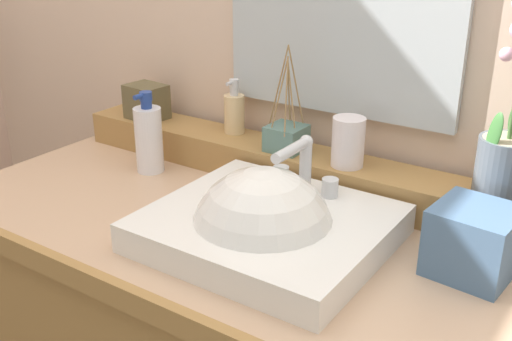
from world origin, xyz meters
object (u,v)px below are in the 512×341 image
Objects in this scene: trinket_box at (147,102)px; tissue_box at (474,241)px; soap_dispenser at (234,112)px; tumbler_cup at (348,142)px; lotion_bottle at (149,138)px; soap_bar at (249,176)px; potted_plant at (506,157)px; sink_basin at (265,234)px; reed_diffuser at (286,137)px.

tissue_box is at bearing -4.47° from trinket_box.
soap_dispenser is 1.25× the size of tumbler_cup.
soap_dispenser is at bearing 48.70° from lotion_bottle.
soap_bar is at bearing -136.57° from tumbler_cup.
tissue_box is at bearing -0.01° from soap_bar.
soap_bar is at bearing -163.01° from potted_plant.
tissue_box is (0.62, -0.18, -0.07)m from soap_dispenser.
trinket_box reaches higher than tissue_box.
potted_plant is 0.17m from tissue_box.
tissue_box is (0.34, 0.11, 0.04)m from sink_basin.
trinket_box is (-0.87, 0.01, -0.04)m from potted_plant.
soap_bar is at bearing -47.43° from soap_dispenser.
soap_dispenser reaches higher than lotion_bottle.
tissue_box is (0.45, -0.00, -0.01)m from soap_bar.
tissue_box is at bearing 18.85° from sink_basin.
reed_diffuser is (-0.15, 0.01, -0.02)m from tumbler_cup.
soap_dispenser is at bearing 172.74° from tumbler_cup.
potted_plant reaches higher than tissue_box.
tumbler_cup is at bearing 4.51° from trinket_box.
reed_diffuser is at bearing 113.88° from sink_basin.
soap_bar is 0.25m from soap_dispenser.
lotion_bottle is at bearing -40.65° from trinket_box.
soap_bar is 0.48m from potted_plant.
sink_basin is 0.36m from tissue_box.
potted_plant reaches higher than soap_bar.
potted_plant is (0.34, 0.25, 0.14)m from sink_basin.
tumbler_cup is at bearing 179.54° from potted_plant.
lotion_bottle is at bearing -131.30° from soap_dispenser.
reed_diffuser is 0.41m from trinket_box.
potted_plant is (0.45, 0.14, 0.09)m from soap_bar.
soap_bar is (-0.11, 0.11, 0.05)m from sink_basin.
soap_bar is at bearing -14.37° from trinket_box.
reed_diffuser is at bearing 21.86° from lotion_bottle.
tumbler_cup is at bearing 43.43° from soap_bar.
reed_diffuser reaches higher than lotion_bottle.
potted_plant is 3.09× the size of soap_dispenser.
tumbler_cup is 0.46m from lotion_bottle.
tumbler_cup is 0.34m from tissue_box.
tissue_box is (-0.00, -0.14, -0.10)m from potted_plant.
tumbler_cup is (-0.30, 0.00, -0.03)m from potted_plant.
tumbler_cup is (0.31, -0.04, 0.00)m from soap_dispenser.
reed_diffuser reaches higher than trinket_box.
soap_dispenser is 1.34× the size of trinket_box.
soap_dispenser is 0.99× the size of tissue_box.
trinket_box is 0.88m from tissue_box.
soap_dispenser is at bearing 163.65° from tissue_box.
soap_dispenser is 0.32m from tumbler_cup.
tumbler_cup reaches higher than trinket_box.
potted_plant is 0.87m from trinket_box.
soap_dispenser is (-0.62, 0.04, -0.03)m from potted_plant.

